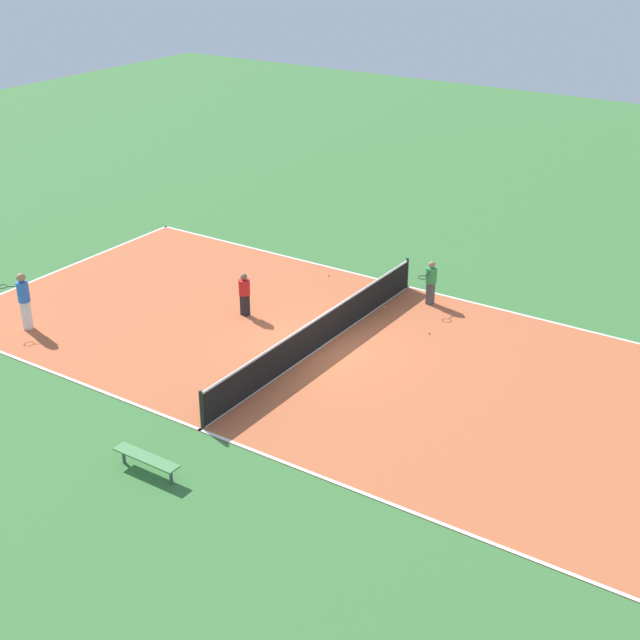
# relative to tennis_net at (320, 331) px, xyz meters

# --- Properties ---
(ground_plane) EXTENTS (80.00, 80.00, 0.00)m
(ground_plane) POSITION_rel_tennis_net_xyz_m (0.00, 0.00, -0.56)
(ground_plane) COLOR #3D7538
(court_surface) EXTENTS (10.95, 22.21, 0.02)m
(court_surface) POSITION_rel_tennis_net_xyz_m (0.00, 0.00, -0.55)
(court_surface) COLOR #C66038
(court_surface) RESTS_ON ground_plane
(tennis_net) EXTENTS (10.75, 0.10, 1.05)m
(tennis_net) POSITION_rel_tennis_net_xyz_m (0.00, 0.00, 0.00)
(tennis_net) COLOR black
(tennis_net) RESTS_ON court_surface
(bench) EXTENTS (0.36, 1.78, 0.45)m
(bench) POSITION_rel_tennis_net_xyz_m (7.50, 0.18, -0.16)
(bench) COLOR #4C8C4C
(bench) RESTS_ON ground_plane
(player_coach_red) EXTENTS (0.40, 0.40, 1.41)m
(player_coach_red) POSITION_rel_tennis_net_xyz_m (-0.55, -3.22, 0.25)
(player_coach_red) COLOR black
(player_coach_red) RESTS_ON court_surface
(player_far_green) EXTENTS (0.94, 0.37, 1.47)m
(player_far_green) POSITION_rel_tennis_net_xyz_m (-4.57, 1.27, 0.30)
(player_far_green) COLOR #4C4C51
(player_far_green) RESTS_ON court_surface
(player_near_blue) EXTENTS (0.79, 0.96, 1.85)m
(player_near_blue) POSITION_rel_tennis_net_xyz_m (3.94, -8.16, 0.54)
(player_near_blue) COLOR white
(player_near_blue) RESTS_ON court_surface
(tennis_ball_midcourt) EXTENTS (0.07, 0.07, 0.07)m
(tennis_ball_midcourt) POSITION_rel_tennis_net_xyz_m (-4.72, -2.78, -0.50)
(tennis_ball_midcourt) COLOR #CCE033
(tennis_ball_midcourt) RESTS_ON court_surface
(tennis_ball_left_sideline) EXTENTS (0.07, 0.07, 0.07)m
(tennis_ball_left_sideline) POSITION_rel_tennis_net_xyz_m (-3.43, 0.21, -0.50)
(tennis_ball_left_sideline) COLOR #CCE033
(tennis_ball_left_sideline) RESTS_ON court_surface
(tennis_ball_near_net) EXTENTS (0.07, 0.07, 0.07)m
(tennis_ball_near_net) POSITION_rel_tennis_net_xyz_m (-2.56, 2.28, -0.50)
(tennis_ball_near_net) COLOR #CCE033
(tennis_ball_near_net) RESTS_ON court_surface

